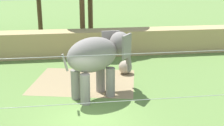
{
  "coord_description": "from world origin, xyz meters",
  "views": [
    {
      "loc": [
        -0.72,
        -12.16,
        6.26
      ],
      "look_at": [
        1.6,
        3.63,
        1.4
      ],
      "focal_mm": 48.35,
      "sensor_mm": 36.0,
      "label": 1
    }
  ],
  "objects": [
    {
      "name": "ground_plane",
      "position": [
        0.0,
        0.0,
        0.0
      ],
      "size": [
        120.0,
        120.0,
        0.0
      ],
      "primitive_type": "plane",
      "color": "#5B7F3D"
    },
    {
      "name": "dirt_patch",
      "position": [
        0.1,
        4.7,
        0.0
      ],
      "size": [
        6.78,
        5.94,
        0.01
      ],
      "primitive_type": "cube",
      "rotation": [
        0.0,
        0.0,
        -0.23
      ],
      "color": "#937F5B",
      "rests_on": "ground"
    },
    {
      "name": "embankment_wall",
      "position": [
        0.0,
        10.69,
        0.96
      ],
      "size": [
        36.0,
        1.8,
        1.92
      ],
      "primitive_type": "cube",
      "color": "tan",
      "rests_on": "ground"
    },
    {
      "name": "elephant",
      "position": [
        0.72,
        2.47,
        2.14
      ],
      "size": [
        3.94,
        3.1,
        3.23
      ],
      "color": "gray",
      "rests_on": "ground"
    },
    {
      "name": "enrichment_ball",
      "position": [
        2.77,
        5.77,
        0.43
      ],
      "size": [
        0.86,
        0.86,
        0.86
      ],
      "primitive_type": "sphere",
      "color": "tan",
      "rests_on": "ground"
    },
    {
      "name": "cable_fence",
      "position": [
        0.0,
        -3.41,
        2.01
      ],
      "size": [
        11.5,
        0.2,
        3.99
      ],
      "color": "brown",
      "rests_on": "ground"
    }
  ]
}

